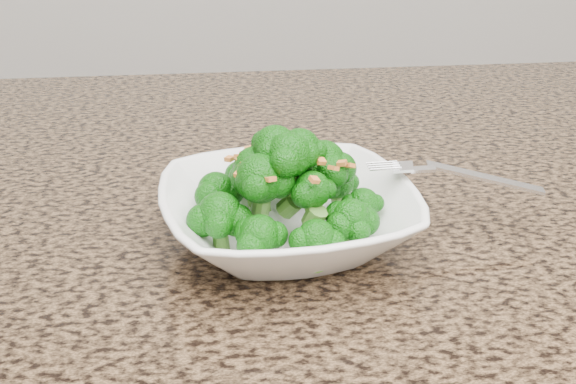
{
  "coord_description": "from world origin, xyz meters",
  "views": [
    {
      "loc": [
        -0.07,
        -0.33,
        1.21
      ],
      "look_at": [
        -0.01,
        0.23,
        0.95
      ],
      "focal_mm": 45.0,
      "sensor_mm": 36.0,
      "label": 1
    }
  ],
  "objects": [
    {
      "name": "garlic_topping",
      "position": [
        -0.01,
        0.23,
        1.03
      ],
      "size": [
        0.12,
        0.12,
        0.01
      ],
      "primitive_type": null,
      "color": "orange",
      "rests_on": "broccoli_pile"
    },
    {
      "name": "broccoli_pile",
      "position": [
        -0.01,
        0.23,
        0.99
      ],
      "size": [
        0.19,
        0.19,
        0.07
      ],
      "primitive_type": null,
      "color": "#11660B",
      "rests_on": "bowl"
    },
    {
      "name": "granite_counter",
      "position": [
        0.0,
        0.3,
        0.89
      ],
      "size": [
        1.64,
        1.04,
        0.03
      ],
      "primitive_type": "cube",
      "color": "brown",
      "rests_on": "cabinet"
    },
    {
      "name": "fork",
      "position": [
        0.12,
        0.24,
        0.96
      ],
      "size": [
        0.18,
        0.06,
        0.01
      ],
      "primitive_type": null,
      "rotation": [
        0.0,
        0.0,
        -0.21
      ],
      "color": "silver",
      "rests_on": "bowl"
    },
    {
      "name": "bowl",
      "position": [
        -0.01,
        0.23,
        0.93
      ],
      "size": [
        0.25,
        0.25,
        0.05
      ],
      "primitive_type": "imported",
      "rotation": [
        0.0,
        0.0,
        0.13
      ],
      "color": "white",
      "rests_on": "granite_counter"
    }
  ]
}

